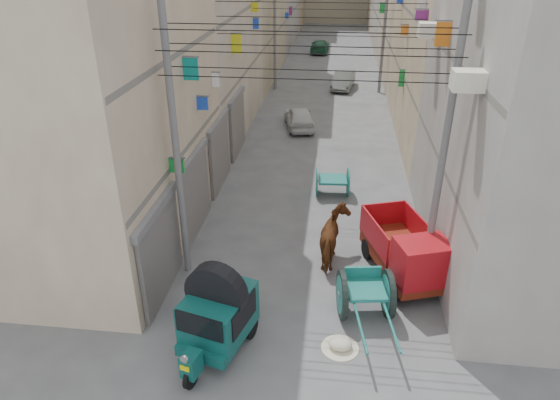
# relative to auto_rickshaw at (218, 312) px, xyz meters

# --- Properties ---
(shutters_left) EXTENTS (0.18, 14.40, 2.88)m
(shutters_left) POSITION_rel_auto_rickshaw_xyz_m (-2.06, 7.58, 0.39)
(shutters_left) COLOR #46464B
(shutters_left) RESTS_ON ground
(signboards) EXTENTS (8.22, 40.52, 5.67)m
(signboards) POSITION_rel_auto_rickshaw_xyz_m (1.85, 18.86, 2.33)
(signboards) COLOR red
(signboards) RESTS_ON ground
(ac_units) EXTENTS (0.70, 6.55, 3.35)m
(ac_units) POSITION_rel_auto_rickshaw_xyz_m (5.51, 4.87, 6.33)
(ac_units) COLOR beige
(ac_units) RESTS_ON ground
(utility_poles) EXTENTS (7.40, 22.20, 8.00)m
(utility_poles) POSITION_rel_auto_rickshaw_xyz_m (1.86, 14.21, 2.90)
(utility_poles) COLOR #5D5D60
(utility_poles) RESTS_ON ground
(overhead_cables) EXTENTS (7.40, 22.52, 1.12)m
(overhead_cables) POSITION_rel_auto_rickshaw_xyz_m (1.86, 11.61, 5.66)
(overhead_cables) COLOR black
(overhead_cables) RESTS_ON ground
(auto_rickshaw) EXTENTS (1.98, 2.76, 1.87)m
(auto_rickshaw) POSITION_rel_auto_rickshaw_xyz_m (0.00, 0.00, 0.00)
(auto_rickshaw) COLOR black
(auto_rickshaw) RESTS_ON ground
(tonga_cart) EXTENTS (1.58, 3.12, 1.35)m
(tonga_cart) POSITION_rel_auto_rickshaw_xyz_m (3.66, 1.70, -0.40)
(tonga_cart) COLOR black
(tonga_cart) RESTS_ON ground
(mini_truck) EXTENTS (2.47, 3.64, 1.88)m
(mini_truck) POSITION_rel_auto_rickshaw_xyz_m (4.95, 3.31, -0.20)
(mini_truck) COLOR black
(mini_truck) RESTS_ON ground
(second_cart) EXTENTS (1.39, 1.25, 1.17)m
(second_cart) POSITION_rel_auto_rickshaw_xyz_m (2.62, 8.99, -0.48)
(second_cart) COLOR #16625B
(second_cart) RESTS_ON ground
(feed_sack) EXTENTS (0.60, 0.48, 0.30)m
(feed_sack) POSITION_rel_auto_rickshaw_xyz_m (3.03, 0.30, -0.95)
(feed_sack) COLOR beige
(feed_sack) RESTS_ON ground
(horse) EXTENTS (0.98, 2.05, 1.71)m
(horse) POSITION_rel_auto_rickshaw_xyz_m (2.79, 4.21, -0.25)
(horse) COLOR brown
(horse) RESTS_ON ground
(distant_car_white) EXTENTS (2.12, 3.72, 1.19)m
(distant_car_white) POSITION_rel_auto_rickshaw_xyz_m (0.61, 17.13, -0.51)
(distant_car_white) COLOR silver
(distant_car_white) RESTS_ON ground
(distant_car_grey) EXTENTS (1.77, 3.75, 1.19)m
(distant_car_grey) POSITION_rel_auto_rickshaw_xyz_m (3.00, 25.91, -0.51)
(distant_car_grey) COLOR #5A5F5B
(distant_car_grey) RESTS_ON ground
(distant_car_green) EXTENTS (1.65, 3.99, 1.15)m
(distant_car_green) POSITION_rel_auto_rickshaw_xyz_m (0.77, 38.83, -0.53)
(distant_car_green) COLOR #1C5337
(distant_car_green) RESTS_ON ground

